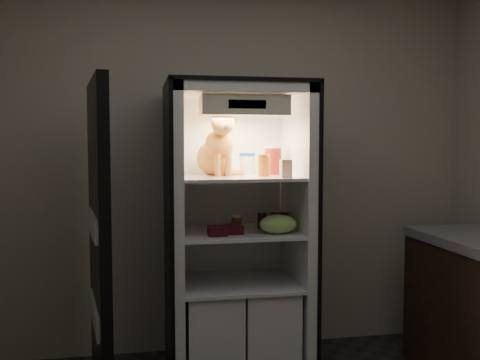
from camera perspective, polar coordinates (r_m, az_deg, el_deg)
The scene contains 16 objects.
room_shell at distance 2.09m, azimuth 6.50°, elevation 7.24°, with size 3.60×3.60×3.60m.
refrigerator at distance 3.51m, azimuth -0.43°, elevation -7.65°, with size 0.90×0.72×1.88m.
fridge_door at distance 3.14m, azimuth -14.80°, elevation -6.88°, with size 0.18×0.87×1.85m.
tabby_cat at distance 3.43m, azimuth -2.50°, elevation 3.22°, with size 0.39×0.43×0.44m.
parmesan_shaker at distance 3.45m, azimuth -1.44°, elevation 2.10°, with size 0.07×0.07×0.19m.
mayo_tub at distance 3.51m, azimuth 0.75°, elevation 1.75°, with size 0.10×0.10×0.14m.
salsa_jar at distance 3.35m, azimuth 2.59°, elevation 1.58°, with size 0.08×0.08×0.14m.
pepper_jar at distance 3.54m, azimuth 3.54°, elevation 2.13°, with size 0.11×0.11×0.19m.
cream_carton at distance 3.23m, azimuth 4.90°, elevation 1.23°, with size 0.06×0.06×0.11m, color white.
soda_can_a at distance 3.49m, azimuth 2.35°, elevation -4.31°, with size 0.06×0.06×0.11m.
soda_can_b at distance 3.49m, azimuth 4.70°, elevation -4.26°, with size 0.06×0.06×0.12m.
soda_can_c at distance 3.43m, azimuth 3.76°, elevation -4.33°, with size 0.07×0.07×0.13m.
condiment_jar at distance 3.43m, azimuth -0.36°, elevation -4.59°, with size 0.07×0.07×0.09m.
grape_bag at distance 3.31m, azimuth 4.09°, elevation -4.71°, with size 0.23×0.17×0.12m, color #89BD58.
berry_box_left at distance 3.24m, azimuth -2.42°, elevation -5.46°, with size 0.11×0.11×0.06m, color #4C0C17.
berry_box_right at distance 3.30m, azimuth -0.73°, elevation -5.26°, with size 0.11×0.11×0.06m, color #4C0C17.
Camera 1 is at (-0.62, -1.99, 1.50)m, focal length 40.00 mm.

